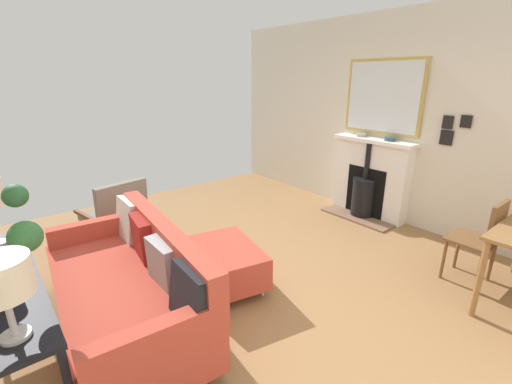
# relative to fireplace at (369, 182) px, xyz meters

# --- Properties ---
(ground_plane) EXTENTS (5.50, 6.11, 0.01)m
(ground_plane) POSITION_rel_fireplace_xyz_m (2.55, 0.15, -0.51)
(ground_plane) COLOR olive
(wall_left) EXTENTS (0.12, 6.11, 2.77)m
(wall_left) POSITION_rel_fireplace_xyz_m (-0.20, 0.15, 0.88)
(wall_left) COLOR beige
(wall_left) RESTS_ON ground
(fireplace) EXTENTS (0.54, 1.19, 1.13)m
(fireplace) POSITION_rel_fireplace_xyz_m (0.00, 0.00, 0.00)
(fireplace) COLOR brown
(fireplace) RESTS_ON ground
(mirror_over_mantel) EXTENTS (0.04, 1.12, 0.99)m
(mirror_over_mantel) POSITION_rel_fireplace_xyz_m (-0.12, -0.00, 1.18)
(mirror_over_mantel) COLOR tan
(mantel_bowl_near) EXTENTS (0.14, 0.14, 0.04)m
(mantel_bowl_near) POSITION_rel_fireplace_xyz_m (-0.02, -0.22, 0.65)
(mantel_bowl_near) COLOR #9E9384
(mantel_bowl_near) RESTS_ON fireplace
(mantel_bowl_far) EXTENTS (0.14, 0.14, 0.05)m
(mantel_bowl_far) POSITION_rel_fireplace_xyz_m (-0.02, 0.23, 0.66)
(mantel_bowl_far) COLOR #334C56
(mantel_bowl_far) RESTS_ON fireplace
(sofa) EXTENTS (1.04, 1.96, 0.84)m
(sofa) POSITION_rel_fireplace_xyz_m (3.54, 0.18, -0.14)
(sofa) COLOR #B2B2B7
(sofa) RESTS_ON ground
(ottoman) EXTENTS (0.77, 0.93, 0.40)m
(ottoman) POSITION_rel_fireplace_xyz_m (2.64, 0.18, -0.26)
(ottoman) COLOR #B2B2B7
(ottoman) RESTS_ON ground
(armchair_accent) EXTENTS (0.77, 0.69, 0.83)m
(armchair_accent) POSITION_rel_fireplace_xyz_m (3.15, -1.29, -0.04)
(armchair_accent) COLOR brown
(armchair_accent) RESTS_ON ground
(console_table) EXTENTS (0.37, 1.70, 0.72)m
(console_table) POSITION_rel_fireplace_xyz_m (4.29, 0.18, 0.13)
(console_table) COLOR black
(console_table) RESTS_ON ground
(table_lamp_far_end) EXTENTS (0.27, 0.27, 0.44)m
(table_lamp_far_end) POSITION_rel_fireplace_xyz_m (4.29, 0.81, 0.54)
(table_lamp_far_end) COLOR #B2B2B7
(table_lamp_far_end) RESTS_ON console_table
(book_stack) EXTENTS (0.29, 0.21, 0.07)m
(book_stack) POSITION_rel_fireplace_xyz_m (4.29, -0.03, 0.25)
(book_stack) COLOR #38517F
(book_stack) RESTS_ON console_table
(dining_chair_near_fireplace) EXTENTS (0.40, 0.40, 0.87)m
(dining_chair_near_fireplace) POSITION_rel_fireplace_xyz_m (0.71, 1.71, 0.01)
(dining_chair_near_fireplace) COLOR brown
(dining_chair_near_fireplace) RESTS_ON ground
(photo_gallery_row) EXTENTS (0.02, 0.31, 0.37)m
(photo_gallery_row) POSITION_rel_fireplace_xyz_m (-0.13, 0.94, 0.86)
(photo_gallery_row) COLOR black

